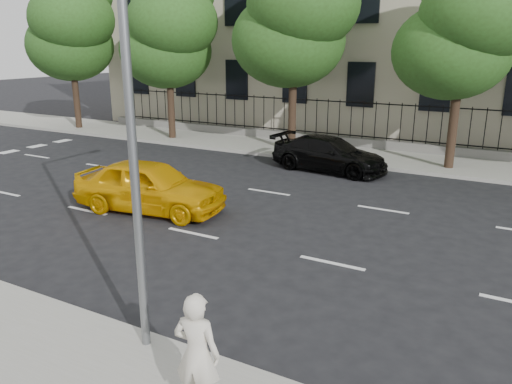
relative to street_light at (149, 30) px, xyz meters
The scene contains 12 objects.
ground 5.99m from the street_light, 144.73° to the left, with size 120.00×120.00×0.00m, color black.
far_sidewalk 16.75m from the street_light, 99.01° to the left, with size 60.00×4.00×0.15m, color gray.
lane_markings 8.67m from the street_light, 110.98° to the left, with size 49.60×4.62×0.01m, color silver, non-canonical shape.
iron_fence 18.21m from the street_light, 98.14° to the left, with size 30.00×0.50×2.20m.
street_light is the anchor object (origin of this frame).
tree_a 23.89m from the street_light, 140.66° to the left, with size 5.71×5.31×9.39m.
tree_b 18.99m from the street_light, 127.15° to the left, with size 5.53×5.12×8.97m.
tree_c 15.82m from the street_light, 106.43° to the left, with size 5.89×5.50×9.80m.
tree_d 15.36m from the street_light, 80.48° to the left, with size 5.34×4.94×8.84m.
yellow_taxi 8.30m from the street_light, 132.35° to the left, with size 1.89×4.69×1.60m, color #E09C05.
black_sedan 13.54m from the street_light, 97.96° to the left, with size 1.94×4.76×1.38m, color black.
woman_near 4.67m from the street_light, 40.11° to the right, with size 0.65×0.42×1.77m, color beige.
Camera 1 is at (7.60, -7.79, 4.95)m, focal length 35.00 mm.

